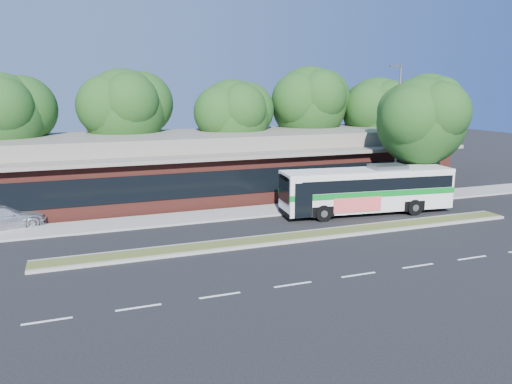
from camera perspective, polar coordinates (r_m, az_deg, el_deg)
ground at (r=25.56m, az=5.68°, el=-5.59°), size 120.00×120.00×0.00m
median_strip at (r=26.05m, az=5.10°, el=-5.06°), size 26.00×1.10×0.15m
sidewalk at (r=31.19m, az=0.51°, el=-2.20°), size 44.00×2.60×0.12m
plaza_building at (r=36.90m, az=-3.16°, el=3.25°), size 33.20×11.20×4.45m
lamp_post at (r=34.63m, az=15.82°, el=6.89°), size 0.93×0.18×9.07m
tree_bg_a at (r=37.21m, az=-26.49°, el=7.91°), size 6.47×5.80×8.63m
tree_bg_b at (r=38.26m, az=-14.24°, el=9.26°), size 6.69×6.00×9.00m
tree_bg_c at (r=39.01m, az=-2.18°, el=8.85°), size 6.24×5.60×8.26m
tree_bg_d at (r=42.63m, az=6.53°, el=10.14°), size 6.91×6.20×9.37m
tree_bg_e at (r=44.83m, az=14.01°, el=9.09°), size 6.47×5.80×8.50m
tree_bg_f at (r=49.24m, az=19.23°, el=9.37°), size 6.69×6.00×8.92m
transit_bus at (r=31.28m, az=12.66°, el=0.57°), size 10.86×3.44×3.00m
sedan at (r=30.69m, az=-27.08°, el=-2.60°), size 4.85×2.73×1.33m
sidewalk_tree at (r=35.36m, az=18.78°, el=7.88°), size 6.48×5.81×8.33m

